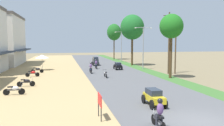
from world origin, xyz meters
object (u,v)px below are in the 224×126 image
parked_motorbike_nearest (14,89)px  street_signboard (100,101)px  parked_motorbike_second (26,82)px  motorbike_ahead_fourth (96,64)px  parked_motorbike_third (33,73)px  utility_pole_near (169,42)px  median_tree_nearest (171,27)px  car_sedan_yellow (154,96)px  motorbike_ahead_second (105,74)px  median_tree_third (114,32)px  motorbike_ahead_third (91,68)px  streetlamp_mid (121,44)px  streetlamp_near (143,45)px  motorbike_foreground_rider (159,115)px  utility_pole_far (176,44)px  car_sedan_black (118,66)px  median_tree_second (132,27)px  parked_motorbike_fourth (37,70)px  vendor_umbrella (42,56)px  car_van_charcoal (95,61)px

parked_motorbike_nearest → street_signboard: (6.24, -7.62, 0.55)m
parked_motorbike_second → motorbike_ahead_fourth: 16.82m
parked_motorbike_third → utility_pole_near: 19.47m
median_tree_nearest → car_sedan_yellow: 14.79m
utility_pole_near → motorbike_ahead_second: (-9.72, -1.89, -4.07)m
median_tree_third → motorbike_ahead_fourth: 22.93m
motorbike_ahead_second → motorbike_ahead_third: 4.51m
streetlamp_mid → motorbike_ahead_third: size_ratio=3.95×
streetlamp_near → motorbike_foreground_rider: streetlamp_near is taller
median_tree_third → motorbike_ahead_fourth: (-7.84, -20.57, -6.41)m
parked_motorbike_nearest → streetlamp_mid: bearing=60.1°
utility_pole_near → street_signboard: bearing=-126.6°
utility_pole_far → car_sedan_black: 10.09m
parked_motorbike_second → median_tree_nearest: bearing=7.2°
parked_motorbike_third → motorbike_ahead_third: bearing=11.5°
parked_motorbike_third → car_sedan_black: 13.93m
car_sedan_black → parked_motorbike_third: bearing=-157.8°
median_tree_second → car_sedan_black: median_tree_second is taller
parked_motorbike_fourth → motorbike_ahead_second: bearing=-35.4°
parked_motorbike_nearest → parked_motorbike_fourth: same height
street_signboard → utility_pole_far: size_ratio=0.18×
median_tree_nearest → utility_pole_near: utility_pole_near is taller
vendor_umbrella → motorbike_ahead_third: vendor_umbrella is taller
streetlamp_near → parked_motorbike_fourth: bearing=-175.3°
median_tree_second → utility_pole_far: median_tree_second is taller
median_tree_third → car_sedan_yellow: median_tree_third is taller
streetlamp_mid → motorbike_ahead_second: 24.11m
car_sedan_yellow → streetlamp_near: bearing=71.9°
parked_motorbike_third → motorbike_ahead_third: 8.07m
median_tree_nearest → motorbike_ahead_third: 12.72m
motorbike_ahead_fourth → vendor_umbrella: bearing=179.8°
streetlamp_mid → motorbike_ahead_fourth: bearing=-121.7°
car_van_charcoal → streetlamp_mid: bearing=44.1°
street_signboard → motorbike_ahead_third: 19.94m
parked_motorbike_nearest → car_sedan_black: car_sedan_black is taller
car_van_charcoal → motorbike_foreground_rider: car_van_charcoal is taller
utility_pole_far → motorbike_foreground_rider: 22.95m
utility_pole_far → median_tree_nearest: bearing=-124.9°
street_signboard → motorbike_foreground_rider: bearing=-39.8°
median_tree_third → median_tree_nearest: bearing=-90.0°
parked_motorbike_fourth → motorbike_ahead_third: size_ratio=1.00×
median_tree_nearest → motorbike_ahead_fourth: median_tree_nearest is taller
streetlamp_near → motorbike_foreground_rider: bearing=-108.3°
car_van_charcoal → parked_motorbike_third: bearing=-128.3°
street_signboard → motorbike_ahead_fourth: motorbike_ahead_fourth is taller
parked_motorbike_fourth → median_tree_third: size_ratio=0.19×
streetlamp_near → motorbike_ahead_third: (-9.39, -3.59, -3.37)m
parked_motorbike_second → car_sedan_yellow: size_ratio=0.80×
parked_motorbike_fourth → car_van_charcoal: bearing=42.5°
parked_motorbike_second → utility_pole_far: utility_pole_far is taller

